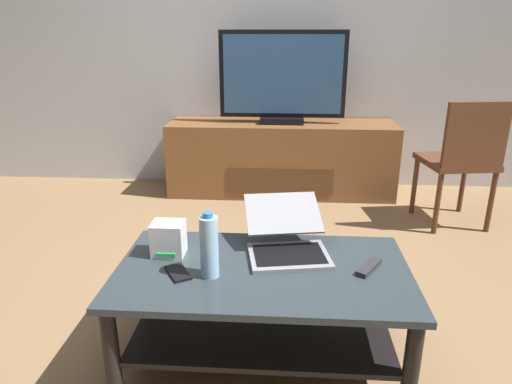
{
  "coord_description": "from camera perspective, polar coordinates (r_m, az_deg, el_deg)",
  "views": [
    {
      "loc": [
        0.18,
        -1.93,
        1.32
      ],
      "look_at": [
        0.04,
        0.22,
        0.56
      ],
      "focal_mm": 32.11,
      "sensor_mm": 36.0,
      "label": 1
    }
  ],
  "objects": [
    {
      "name": "router_box",
      "position": [
        1.99,
        -10.84,
        -5.74
      ],
      "size": [
        0.14,
        0.12,
        0.15
      ],
      "color": "white",
      "rests_on": "coffee_table"
    },
    {
      "name": "back_wall",
      "position": [
        4.09,
        1.34,
        20.51
      ],
      "size": [
        6.4,
        0.12,
        2.8
      ],
      "primitive_type": "cube",
      "color": "silver",
      "rests_on": "ground"
    },
    {
      "name": "media_cabinet",
      "position": [
        3.91,
        3.15,
        4.26
      ],
      "size": [
        1.88,
        0.51,
        0.61
      ],
      "color": "brown",
      "rests_on": "ground"
    },
    {
      "name": "coffee_table",
      "position": [
        1.95,
        0.83,
        -12.71
      ],
      "size": [
        1.19,
        0.66,
        0.41
      ],
      "color": "#2D383D",
      "rests_on": "ground"
    },
    {
      "name": "dining_chair",
      "position": [
        3.43,
        24.35,
        4.03
      ],
      "size": [
        0.5,
        0.5,
        0.9
      ],
      "color": "#59331E",
      "rests_on": "ground"
    },
    {
      "name": "television",
      "position": [
        3.77,
        3.33,
        13.82
      ],
      "size": [
        1.01,
        0.2,
        0.73
      ],
      "color": "black",
      "rests_on": "media_cabinet"
    },
    {
      "name": "ground_plane",
      "position": [
        2.35,
        -1.4,
        -14.91
      ],
      "size": [
        7.68,
        7.68,
        0.0
      ],
      "primitive_type": "plane",
      "color": "olive"
    },
    {
      "name": "laptop",
      "position": [
        2.0,
        3.81,
        -5.74
      ],
      "size": [
        0.4,
        0.47,
        0.19
      ],
      "color": "gray",
      "rests_on": "coffee_table"
    },
    {
      "name": "cell_phone",
      "position": [
        1.87,
        -9.68,
        -9.86
      ],
      "size": [
        0.13,
        0.16,
        0.01
      ],
      "primitive_type": "cube",
      "rotation": [
        0.0,
        0.0,
        0.55
      ],
      "color": "black",
      "rests_on": "coffee_table"
    },
    {
      "name": "tv_remote",
      "position": [
        1.92,
        13.87,
        -9.08
      ],
      "size": [
        0.12,
        0.16,
        0.02
      ],
      "primitive_type": "cube",
      "rotation": [
        0.0,
        0.0,
        -0.57
      ],
      "color": "#2D2D30",
      "rests_on": "coffee_table"
    },
    {
      "name": "water_bottle_near",
      "position": [
        1.78,
        -5.86,
        -6.76
      ],
      "size": [
        0.07,
        0.07,
        0.27
      ],
      "color": "#99C6E5",
      "rests_on": "coffee_table"
    }
  ]
}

